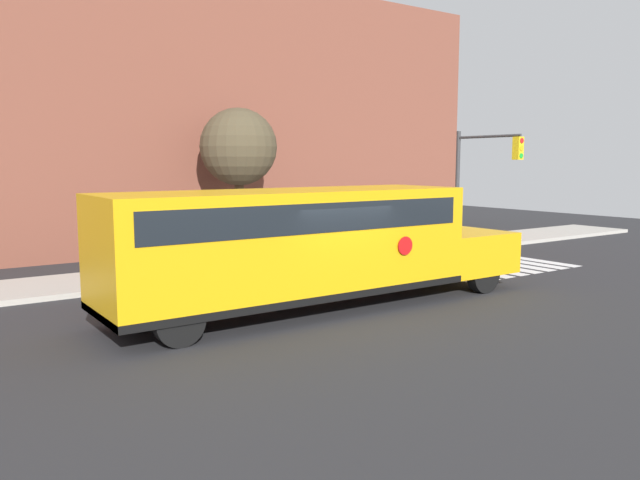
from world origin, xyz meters
TOP-DOWN VIEW (x-y plane):
  - ground_plane at (0.00, 0.00)m, footprint 60.00×60.00m
  - sidewalk_strip at (0.00, 6.50)m, footprint 44.00×3.00m
  - building_backdrop at (0.00, 13.00)m, footprint 32.00×4.00m
  - crosswalk_stripes at (8.18, 2.00)m, footprint 5.40×3.20m
  - school_bus at (-0.22, 0.52)m, footprint 11.14×2.57m
  - stop_sign at (8.78, 5.62)m, footprint 0.64×0.10m
  - traffic_light at (10.00, 4.29)m, footprint 0.28×3.02m
  - tree_near_sidewalk at (2.47, 9.12)m, footprint 2.84×2.84m

SIDE VIEW (x-z plane):
  - ground_plane at x=0.00m, z-range 0.00..0.00m
  - crosswalk_stripes at x=8.18m, z-range 0.00..0.01m
  - sidewalk_strip at x=0.00m, z-range 0.00..0.15m
  - school_bus at x=-0.22m, z-range 0.21..3.07m
  - stop_sign at x=8.78m, z-range 0.39..2.96m
  - traffic_light at x=10.00m, z-range 0.78..5.45m
  - tree_near_sidewalk at x=2.47m, z-range 1.27..6.74m
  - building_backdrop at x=0.00m, z-range 0.00..10.80m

